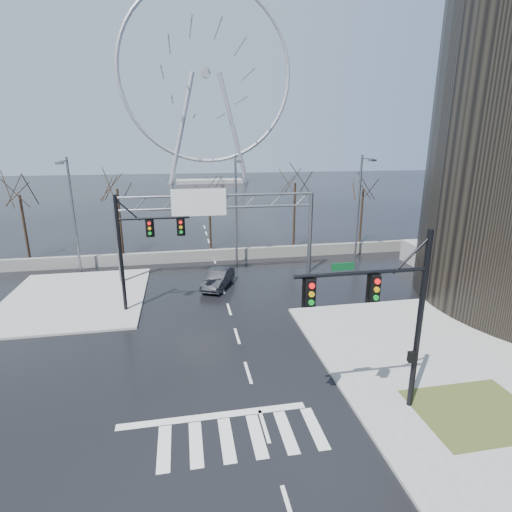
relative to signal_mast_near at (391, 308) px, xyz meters
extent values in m
plane|color=black|center=(-5.14, 4.04, -4.87)|extent=(260.00, 260.00, 0.00)
cube|color=gray|center=(4.86, 6.04, -4.80)|extent=(12.00, 10.00, 0.15)
cube|color=gray|center=(-16.14, 16.04, -4.80)|extent=(10.00, 12.00, 0.15)
cube|color=#35401A|center=(3.86, -0.96, -4.72)|extent=(5.00, 4.00, 0.02)
cube|color=slate|center=(-5.14, 24.04, -4.32)|extent=(52.00, 0.50, 1.10)
cylinder|color=black|center=(1.36, 0.04, -0.87)|extent=(0.24, 0.24, 8.00)
cylinder|color=black|center=(-1.34, 0.04, 1.53)|extent=(5.40, 0.16, 0.16)
cube|color=black|center=(-0.84, -0.11, 0.93)|extent=(0.35, 0.28, 1.05)
cube|color=black|center=(-3.44, -0.11, 0.93)|extent=(0.35, 0.28, 1.05)
cylinder|color=black|center=(-12.14, 13.04, -0.87)|extent=(0.24, 0.24, 8.00)
cylinder|color=black|center=(-9.84, 13.04, 1.53)|extent=(4.60, 0.16, 0.16)
cube|color=black|center=(-10.14, 12.89, 0.93)|extent=(0.35, 0.28, 1.05)
cube|color=black|center=(-8.14, 12.89, 0.93)|extent=(0.35, 0.28, 1.05)
cylinder|color=slate|center=(-13.14, 19.04, -1.37)|extent=(0.36, 0.36, 7.00)
cylinder|color=slate|center=(2.86, 19.04, -1.37)|extent=(0.36, 0.36, 7.00)
cylinder|color=slate|center=(-5.14, 19.04, 2.13)|extent=(16.00, 0.20, 0.20)
cylinder|color=slate|center=(-5.14, 19.04, 1.13)|extent=(16.00, 0.20, 0.20)
cube|color=#08421C|center=(-6.64, 18.89, 1.63)|extent=(4.20, 0.10, 2.00)
cube|color=silver|center=(-6.64, 18.83, 1.63)|extent=(4.40, 0.02, 2.20)
cylinder|color=slate|center=(-17.14, 22.54, 0.13)|extent=(0.20, 0.20, 10.00)
cylinder|color=slate|center=(-17.14, 21.44, 4.83)|extent=(0.12, 2.20, 0.12)
cube|color=slate|center=(-17.14, 20.44, 4.73)|extent=(0.50, 0.70, 0.18)
cylinder|color=slate|center=(-3.14, 22.54, 0.13)|extent=(0.20, 0.20, 10.00)
cylinder|color=slate|center=(-3.14, 21.44, 4.83)|extent=(0.12, 2.20, 0.12)
cube|color=slate|center=(-3.14, 20.44, 4.73)|extent=(0.50, 0.70, 0.18)
cylinder|color=slate|center=(8.86, 22.54, 0.13)|extent=(0.20, 0.20, 10.00)
cylinder|color=slate|center=(8.86, 21.44, 4.83)|extent=(0.12, 2.20, 0.12)
cube|color=slate|center=(8.86, 20.44, 4.73)|extent=(0.50, 0.70, 0.18)
cylinder|color=black|center=(-23.14, 28.04, -1.72)|extent=(0.24, 0.24, 6.30)
cylinder|color=black|center=(-14.14, 27.54, -1.50)|extent=(0.24, 0.24, 6.75)
cylinder|color=black|center=(-5.14, 28.54, -1.95)|extent=(0.24, 0.24, 5.85)
cylinder|color=black|center=(3.86, 27.54, -1.36)|extent=(0.24, 0.24, 7.02)
cylinder|color=black|center=(11.86, 28.04, -1.81)|extent=(0.24, 0.24, 6.12)
cube|color=gray|center=(-0.14, 99.04, -4.37)|extent=(18.00, 6.00, 1.00)
torus|color=#B2B2B7|center=(-0.14, 99.04, 23.13)|extent=(45.00, 1.00, 45.00)
cylinder|color=#B2B2B7|center=(-0.14, 99.04, 23.13)|extent=(2.40, 1.50, 2.40)
cylinder|color=#B2B2B7|center=(-7.14, 99.04, 9.13)|extent=(8.28, 1.20, 28.82)
cylinder|color=#B2B2B7|center=(6.86, 99.04, 9.13)|extent=(8.28, 1.20, 28.82)
imported|color=black|center=(-5.46, 16.62, -4.15)|extent=(3.17, 4.62, 1.44)
camera|label=1|loc=(-8.01, -13.45, 6.40)|focal=28.00mm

